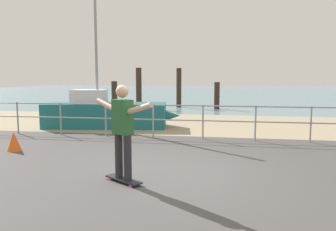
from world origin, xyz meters
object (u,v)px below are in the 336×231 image
(sailboat, at_px, (110,114))
(skateboard, at_px, (124,180))
(skateboarder, at_px, (123,126))
(traffic_cone, at_px, (14,142))

(sailboat, relative_size, skateboard, 6.48)
(skateboard, bearing_deg, skateboarder, 90.00)
(sailboat, height_order, skateboarder, sailboat)
(sailboat, height_order, traffic_cone, sailboat)
(skateboarder, bearing_deg, skateboard, -90.00)
(skateboarder, height_order, traffic_cone, skateboarder)
(sailboat, xyz_separation_m, skateboarder, (2.45, -6.19, 0.50))
(skateboard, relative_size, traffic_cone, 1.56)
(skateboarder, relative_size, traffic_cone, 3.30)
(skateboard, distance_m, skateboarder, 0.95)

